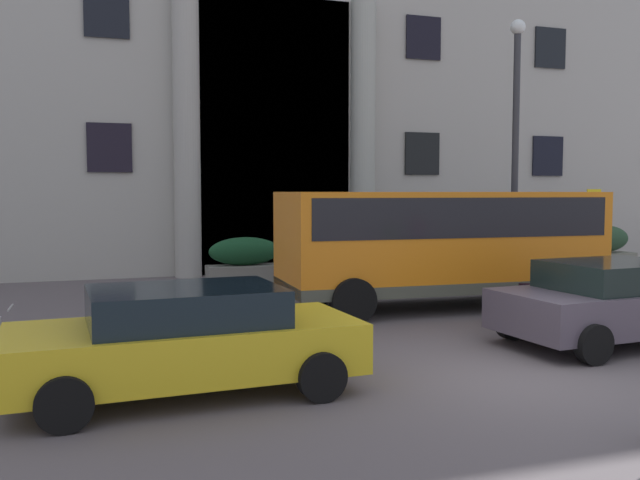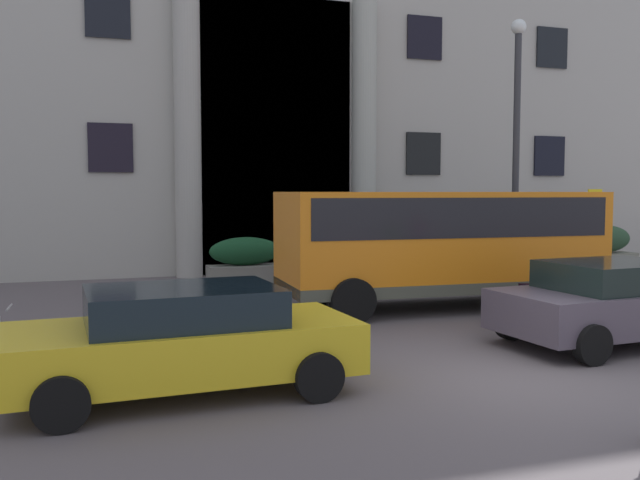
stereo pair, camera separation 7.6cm
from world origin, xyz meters
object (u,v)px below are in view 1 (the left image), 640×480
(bus_stop_sign, at_px, (592,227))
(parked_hatchback_near, at_px, (186,339))
(hedge_planter_entrance_left, at_px, (245,263))
(parked_sedan_far, at_px, (614,301))
(hedge_planter_west, at_px, (446,255))
(motorcycle_far_end, at_px, (540,302))
(orange_minibus, at_px, (441,238))
(hedge_planter_far_west, at_px, (602,248))
(lamppost_plaza_centre, at_px, (516,132))

(bus_stop_sign, relative_size, parked_hatchback_near, 0.59)
(hedge_planter_entrance_left, distance_m, parked_sedan_far, 9.91)
(hedge_planter_west, height_order, motorcycle_far_end, hedge_planter_west)
(hedge_planter_entrance_left, relative_size, parked_sedan_far, 0.50)
(motorcycle_far_end, bearing_deg, hedge_planter_entrance_left, 134.13)
(orange_minibus, height_order, hedge_planter_far_west, orange_minibus)
(hedge_planter_far_west, height_order, parked_sedan_far, hedge_planter_far_west)
(orange_minibus, relative_size, motorcycle_far_end, 3.59)
(lamppost_plaza_centre, bearing_deg, hedge_planter_entrance_left, 161.10)
(hedge_planter_entrance_left, xyz_separation_m, lamppost_plaza_centre, (6.88, -2.35, 3.52))
(hedge_planter_far_west, xyz_separation_m, lamppost_plaza_centre, (-4.96, -2.29, 3.45))
(bus_stop_sign, bearing_deg, lamppost_plaza_centre, 150.43)
(hedge_planter_west, distance_m, parked_hatchback_near, 13.14)
(hedge_planter_far_west, distance_m, parked_sedan_far, 11.57)
(bus_stop_sign, height_order, hedge_planter_far_west, bus_stop_sign)
(hedge_planter_west, height_order, parked_hatchback_near, parked_hatchback_near)
(bus_stop_sign, relative_size, hedge_planter_entrance_left, 1.29)
(hedge_planter_west, bearing_deg, parked_sedan_far, -101.65)
(hedge_planter_far_west, bearing_deg, hedge_planter_west, 178.58)
(orange_minibus, xyz_separation_m, bus_stop_sign, (5.27, 1.40, 0.08))
(orange_minibus, relative_size, hedge_planter_west, 4.61)
(parked_sedan_far, relative_size, lamppost_plaza_centre, 0.57)
(parked_sedan_far, relative_size, motorcycle_far_end, 2.06)
(bus_stop_sign, distance_m, hedge_planter_west, 4.30)
(bus_stop_sign, xyz_separation_m, parked_sedan_far, (-4.27, -5.55, -0.90))
(hedge_planter_far_west, height_order, motorcycle_far_end, hedge_planter_far_west)
(hedge_planter_entrance_left, bearing_deg, hedge_planter_far_west, -0.32)
(hedge_planter_west, bearing_deg, hedge_planter_far_west, -1.42)
(lamppost_plaza_centre, bearing_deg, hedge_planter_far_west, 24.78)
(hedge_planter_west, xyz_separation_m, parked_sedan_far, (-1.85, -8.97, 0.07))
(hedge_planter_far_west, xyz_separation_m, parked_sedan_far, (-7.48, -8.83, 0.02))
(hedge_planter_west, relative_size, parked_hatchback_near, 0.35)
(motorcycle_far_end, height_order, lamppost_plaza_centre, lamppost_plaza_centre)
(hedge_planter_entrance_left, bearing_deg, parked_hatchback_near, -106.87)
(hedge_planter_west, relative_size, parked_sedan_far, 0.38)
(hedge_planter_west, xyz_separation_m, lamppost_plaza_centre, (0.67, -2.43, 3.50))
(orange_minibus, xyz_separation_m, lamppost_plaza_centre, (3.52, 2.39, 2.62))
(parked_hatchback_near, relative_size, motorcycle_far_end, 2.25)
(orange_minibus, height_order, motorcycle_far_end, orange_minibus)
(parked_sedan_far, height_order, lamppost_plaza_centre, lamppost_plaza_centre)
(hedge_planter_entrance_left, height_order, hedge_planter_far_west, hedge_planter_far_west)
(motorcycle_far_end, bearing_deg, lamppost_plaza_centre, 74.84)
(parked_sedan_far, bearing_deg, parked_hatchback_near, -179.51)
(orange_minibus, height_order, parked_hatchback_near, orange_minibus)
(hedge_planter_far_west, xyz_separation_m, parked_hatchback_near, (-14.69, -9.37, 0.00))
(hedge_planter_west, distance_m, lamppost_plaza_centre, 4.32)
(parked_sedan_far, xyz_separation_m, parked_hatchback_near, (-7.22, -0.53, -0.01))
(parked_sedan_far, bearing_deg, lamppost_plaza_centre, 65.19)
(orange_minibus, distance_m, parked_hatchback_near, 7.83)
(bus_stop_sign, relative_size, motorcycle_far_end, 1.33)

